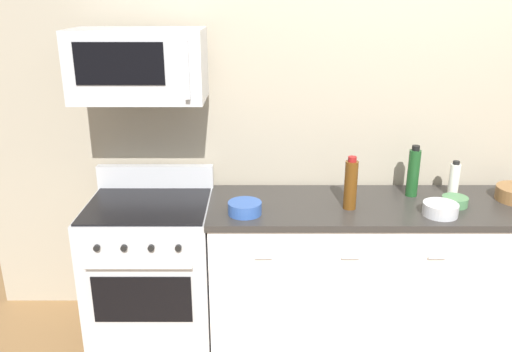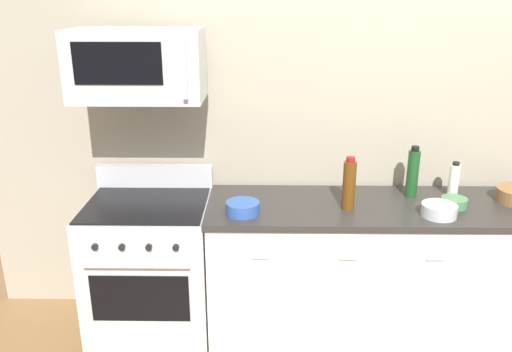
{
  "view_description": "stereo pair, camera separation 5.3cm",
  "coord_description": "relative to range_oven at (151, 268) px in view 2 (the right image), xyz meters",
  "views": [
    {
      "loc": [
        -0.78,
        -2.92,
        2.13
      ],
      "look_at": [
        -0.77,
        -0.05,
        1.12
      ],
      "focal_mm": 36.29,
      "sensor_mm": 36.0,
      "label": 1
    },
    {
      "loc": [
        -0.73,
        -2.92,
        2.13
      ],
      "look_at": [
        -0.77,
        -0.05,
        1.12
      ],
      "focal_mm": 36.29,
      "sensor_mm": 36.0,
      "label": 2
    }
  ],
  "objects": [
    {
      "name": "ground_plane",
      "position": [
        1.44,
        -0.0,
        -0.47
      ],
      "size": [
        6.27,
        6.27,
        0.0
      ],
      "primitive_type": "plane",
      "color": "olive"
    },
    {
      "name": "back_wall",
      "position": [
        1.44,
        0.41,
        0.88
      ],
      "size": [
        5.22,
        0.1,
        2.7
      ],
      "primitive_type": "cube",
      "color": "#9E937F",
      "rests_on": "ground_plane"
    },
    {
      "name": "counter_unit",
      "position": [
        1.44,
        -0.0,
        -0.01
      ],
      "size": [
        2.13,
        0.66,
        0.92
      ],
      "color": "white",
      "rests_on": "ground_plane"
    },
    {
      "name": "range_oven",
      "position": [
        0.0,
        0.0,
        0.0
      ],
      "size": [
        0.76,
        0.69,
        1.07
      ],
      "color": "#B7BABF",
      "rests_on": "ground_plane"
    },
    {
      "name": "microwave",
      "position": [
        0.0,
        0.04,
        1.28
      ],
      "size": [
        0.74,
        0.44,
        0.4
      ],
      "color": "#B7BABF"
    },
    {
      "name": "bottle_wine_amber",
      "position": [
        1.22,
        -0.07,
        0.6
      ],
      "size": [
        0.08,
        0.08,
        0.32
      ],
      "color": "#59330F",
      "rests_on": "countertop_slab"
    },
    {
      "name": "bottle_wine_green",
      "position": [
        1.65,
        0.14,
        0.61
      ],
      "size": [
        0.07,
        0.07,
        0.33
      ],
      "color": "#19471E",
      "rests_on": "countertop_slab"
    },
    {
      "name": "bottle_vinegar_white",
      "position": [
        1.91,
        0.14,
        0.56
      ],
      "size": [
        0.06,
        0.06,
        0.23
      ],
      "color": "silver",
      "rests_on": "countertop_slab"
    },
    {
      "name": "bowl_steel_prep",
      "position": [
        1.73,
        -0.17,
        0.49
      ],
      "size": [
        0.2,
        0.2,
        0.07
      ],
      "color": "#B2B5BA",
      "rests_on": "countertop_slab"
    },
    {
      "name": "bowl_green_glaze",
      "position": [
        1.86,
        -0.03,
        0.48
      ],
      "size": [
        0.15,
        0.15,
        0.06
      ],
      "color": "#477A4C",
      "rests_on": "countertop_slab"
    },
    {
      "name": "bowl_blue_mixing",
      "position": [
        0.6,
        -0.15,
        0.49
      ],
      "size": [
        0.2,
        0.2,
        0.07
      ],
      "color": "#2D519E",
      "rests_on": "countertop_slab"
    }
  ]
}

